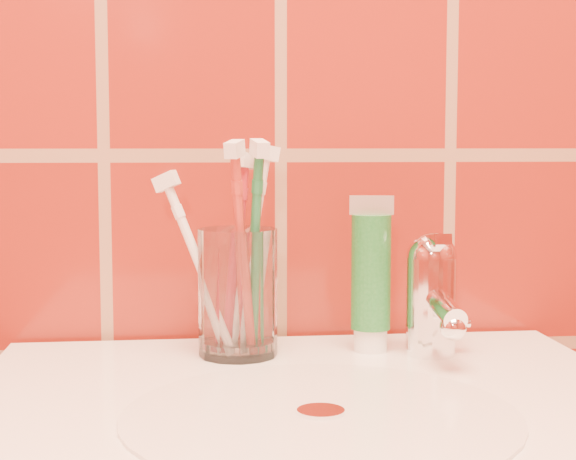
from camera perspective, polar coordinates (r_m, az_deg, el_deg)
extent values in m
cylinder|color=silver|center=(0.67, 2.13, -11.85)|extent=(0.30, 0.30, 0.00)
cylinder|color=white|center=(0.67, 2.13, -11.68)|extent=(0.04, 0.04, 0.00)
cylinder|color=white|center=(0.85, -3.25, -4.05)|extent=(0.10, 0.10, 0.12)
cylinder|color=white|center=(0.88, 5.35, -7.07)|extent=(0.03, 0.03, 0.02)
cylinder|color=#176324|center=(0.87, 5.39, -2.71)|extent=(0.04, 0.04, 0.11)
cube|color=beige|center=(0.86, 5.43, 1.61)|extent=(0.04, 0.01, 0.02)
cylinder|color=white|center=(0.87, 9.23, -4.88)|extent=(0.05, 0.05, 0.09)
sphere|color=white|center=(0.86, 9.28, -1.76)|extent=(0.05, 0.05, 0.05)
cylinder|color=white|center=(0.83, 9.95, -4.84)|extent=(0.02, 0.09, 0.03)
cube|color=white|center=(0.84, 9.52, -0.65)|extent=(0.02, 0.06, 0.01)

